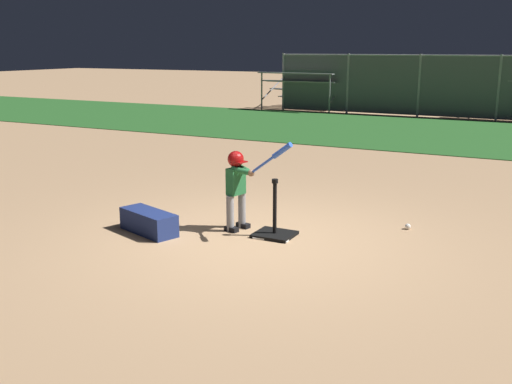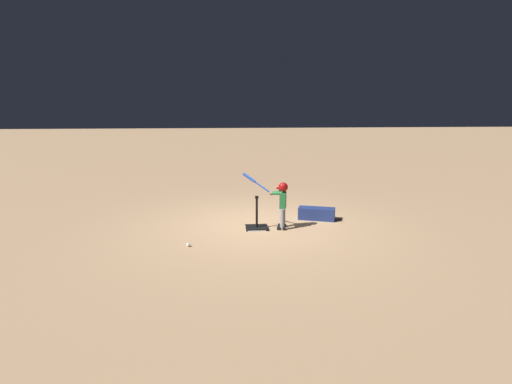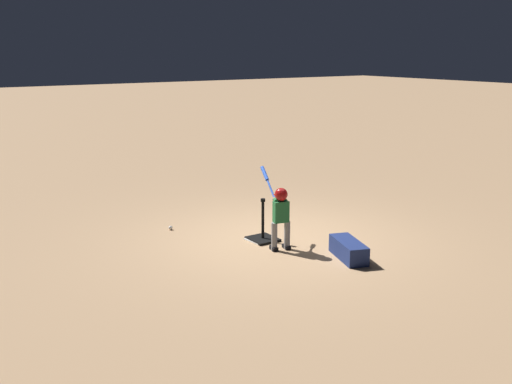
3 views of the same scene
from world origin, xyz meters
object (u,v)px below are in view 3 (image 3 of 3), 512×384
batting_tee (263,235)px  equipment_bag (349,250)px  batter_child (280,210)px  baseball (171,228)px

batting_tee → equipment_bag: bearing=-158.2°
batter_child → equipment_bag: (-0.95, -0.61, -0.51)m
batting_tee → baseball: (1.40, 1.03, -0.05)m
batting_tee → equipment_bag: (-1.47, -0.59, 0.05)m
batter_child → equipment_bag: size_ratio=1.44×
batting_tee → batter_child: (-0.52, 0.03, 0.56)m
equipment_bag → batter_child: bearing=52.2°
batter_child → baseball: (1.92, 1.00, -0.61)m
baseball → batter_child: bearing=-152.4°
batter_child → equipment_bag: batter_child is taller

